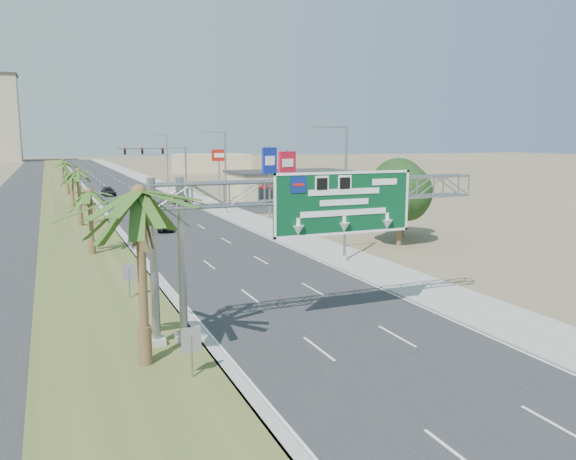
# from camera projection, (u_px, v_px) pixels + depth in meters

# --- Properties ---
(ground) EXTENTS (600.00, 600.00, 0.00)m
(ground) POSITION_uv_depth(u_px,v_px,m) (465.00, 411.00, 18.72)
(ground) COLOR #8C7A59
(ground) RESTS_ON ground
(road) EXTENTS (12.00, 300.00, 0.02)m
(road) POSITION_uv_depth(u_px,v_px,m) (112.00, 183.00, 118.61)
(road) COLOR #28282B
(road) RESTS_ON ground
(sidewalk_right) EXTENTS (4.00, 300.00, 0.10)m
(sidewalk_right) POSITION_uv_depth(u_px,v_px,m) (153.00, 181.00, 121.89)
(sidewalk_right) COLOR #9E9B93
(sidewalk_right) RESTS_ON ground
(median_grass) EXTENTS (7.00, 300.00, 0.12)m
(median_grass) POSITION_uv_depth(u_px,v_px,m) (61.00, 184.00, 114.73)
(median_grass) COLOR #4B5726
(median_grass) RESTS_ON ground
(opposing_road) EXTENTS (8.00, 300.00, 0.02)m
(opposing_road) POSITION_uv_depth(u_px,v_px,m) (24.00, 185.00, 112.02)
(opposing_road) COLOR #28282B
(opposing_road) RESTS_ON ground
(sign_gantry) EXTENTS (16.75, 1.24, 7.50)m
(sign_gantry) POSITION_uv_depth(u_px,v_px,m) (310.00, 202.00, 26.36)
(sign_gantry) COLOR gray
(sign_gantry) RESTS_ON ground
(palm_near) EXTENTS (5.70, 5.70, 8.35)m
(palm_near) POSITION_uv_depth(u_px,v_px,m) (139.00, 194.00, 21.32)
(palm_near) COLOR brown
(palm_near) RESTS_ON ground
(palm_row_b) EXTENTS (3.99, 3.99, 5.95)m
(palm_row_b) POSITION_uv_depth(u_px,v_px,m) (89.00, 193.00, 43.32)
(palm_row_b) COLOR brown
(palm_row_b) RESTS_ON ground
(palm_row_c) EXTENTS (3.99, 3.99, 6.75)m
(palm_row_c) POSITION_uv_depth(u_px,v_px,m) (78.00, 172.00, 57.73)
(palm_row_c) COLOR brown
(palm_row_c) RESTS_ON ground
(palm_row_d) EXTENTS (3.99, 3.99, 5.45)m
(palm_row_d) POSITION_uv_depth(u_px,v_px,m) (72.00, 175.00, 74.27)
(palm_row_d) COLOR brown
(palm_row_d) RESTS_ON ground
(palm_row_e) EXTENTS (3.99, 3.99, 6.15)m
(palm_row_e) POSITION_uv_depth(u_px,v_px,m) (66.00, 164.00, 91.42)
(palm_row_e) COLOR brown
(palm_row_e) RESTS_ON ground
(palm_row_f) EXTENTS (3.99, 3.99, 5.75)m
(palm_row_f) POSITION_uv_depth(u_px,v_px,m) (63.00, 161.00, 114.18)
(palm_row_f) COLOR brown
(palm_row_f) RESTS_ON ground
(streetlight_near) EXTENTS (3.27, 0.44, 10.00)m
(streetlight_near) POSITION_uv_depth(u_px,v_px,m) (343.00, 199.00, 40.78)
(streetlight_near) COLOR gray
(streetlight_near) RESTS_ON ground
(streetlight_mid) EXTENTS (3.27, 0.44, 10.00)m
(streetlight_mid) POSITION_uv_depth(u_px,v_px,m) (224.00, 175.00, 68.02)
(streetlight_mid) COLOR gray
(streetlight_mid) RESTS_ON ground
(streetlight_far) EXTENTS (3.27, 0.44, 10.00)m
(streetlight_far) POSITION_uv_depth(u_px,v_px,m) (166.00, 164.00, 100.71)
(streetlight_far) COLOR gray
(streetlight_far) RESTS_ON ground
(signal_mast) EXTENTS (10.28, 0.71, 8.00)m
(signal_mast) POSITION_uv_depth(u_px,v_px,m) (173.00, 167.00, 85.31)
(signal_mast) COLOR gray
(signal_mast) RESTS_ON ground
(store_building) EXTENTS (18.00, 10.00, 4.00)m
(store_building) POSITION_uv_depth(u_px,v_px,m) (290.00, 185.00, 86.86)
(store_building) COLOR tan
(store_building) RESTS_ON ground
(oak_near) EXTENTS (4.50, 4.50, 6.80)m
(oak_near) POSITION_uv_depth(u_px,v_px,m) (400.00, 193.00, 47.42)
(oak_near) COLOR brown
(oak_near) RESTS_ON ground
(oak_far) EXTENTS (3.50, 3.50, 5.60)m
(oak_far) POSITION_uv_depth(u_px,v_px,m) (403.00, 196.00, 52.33)
(oak_far) COLOR brown
(oak_far) RESTS_ON ground
(median_signback_a) EXTENTS (0.75, 0.08, 2.08)m
(median_signback_a) POSITION_uv_depth(u_px,v_px,m) (191.00, 344.00, 20.91)
(median_signback_a) COLOR gray
(median_signback_a) RESTS_ON ground
(median_signback_b) EXTENTS (0.75, 0.08, 2.08)m
(median_signback_b) POSITION_uv_depth(u_px,v_px,m) (129.00, 275.00, 31.54)
(median_signback_b) COLOR gray
(median_signback_b) RESTS_ON ground
(building_distant_right) EXTENTS (20.00, 12.00, 5.00)m
(building_distant_right) POSITION_uv_depth(u_px,v_px,m) (212.00, 163.00, 157.08)
(building_distant_right) COLOR tan
(building_distant_right) RESTS_ON ground
(car_left_lane) EXTENTS (2.06, 4.08, 1.33)m
(car_left_lane) POSITION_uv_depth(u_px,v_px,m) (165.00, 224.00, 55.68)
(car_left_lane) COLOR black
(car_left_lane) RESTS_ON ground
(car_mid_lane) EXTENTS (1.92, 4.49, 1.44)m
(car_mid_lane) POSITION_uv_depth(u_px,v_px,m) (151.00, 208.00, 68.29)
(car_mid_lane) COLOR maroon
(car_mid_lane) RESTS_ON ground
(car_right_lane) EXTENTS (2.47, 4.91, 1.33)m
(car_right_lane) POSITION_uv_depth(u_px,v_px,m) (180.00, 199.00, 80.17)
(car_right_lane) COLOR gray
(car_right_lane) RESTS_ON ground
(car_far) EXTENTS (2.16, 4.61, 1.30)m
(car_far) POSITION_uv_depth(u_px,v_px,m) (108.00, 192.00, 90.71)
(car_far) COLOR black
(car_far) RESTS_ON ground
(pole_sign_red_near) EXTENTS (2.32, 1.24, 7.96)m
(pole_sign_red_near) POSITION_uv_depth(u_px,v_px,m) (287.00, 167.00, 59.26)
(pole_sign_red_near) COLOR gray
(pole_sign_red_near) RESTS_ON ground
(pole_sign_blue) EXTENTS (1.99, 0.94, 8.31)m
(pole_sign_blue) POSITION_uv_depth(u_px,v_px,m) (270.00, 164.00, 64.40)
(pole_sign_blue) COLOR gray
(pole_sign_blue) RESTS_ON ground
(pole_sign_red_far) EXTENTS (2.22, 0.69, 7.69)m
(pole_sign_red_far) POSITION_uv_depth(u_px,v_px,m) (219.00, 159.00, 86.99)
(pole_sign_red_far) COLOR gray
(pole_sign_red_far) RESTS_ON ground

